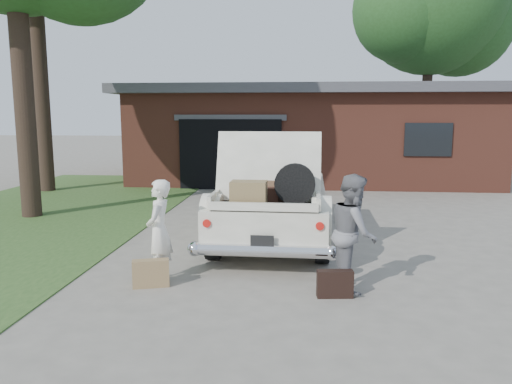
{
  "coord_description": "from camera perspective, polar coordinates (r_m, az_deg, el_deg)",
  "views": [
    {
      "loc": [
        0.76,
        -7.46,
        2.38
      ],
      "look_at": [
        0.0,
        0.6,
        1.1
      ],
      "focal_mm": 35.0,
      "sensor_mm": 36.0,
      "label": 1
    }
  ],
  "objects": [
    {
      "name": "woman_left",
      "position": [
        7.25,
        -11.02,
        -4.35
      ],
      "size": [
        0.36,
        0.54,
        1.46
      ],
      "primitive_type": "imported",
      "rotation": [
        0.0,
        0.0,
        -1.59
      ],
      "color": "white",
      "rests_on": "ground"
    },
    {
      "name": "suitcase_right",
      "position": [
        6.69,
        9.01,
        -10.32
      ],
      "size": [
        0.48,
        0.2,
        0.36
      ],
      "primitive_type": "cube",
      "rotation": [
        0.0,
        0.0,
        0.11
      ],
      "color": "black",
      "rests_on": "ground"
    },
    {
      "name": "house",
      "position": [
        18.95,
        6.08,
        6.79
      ],
      "size": [
        12.8,
        7.8,
        3.3
      ],
      "color": "brown",
      "rests_on": "ground"
    },
    {
      "name": "woman_right",
      "position": [
        6.87,
        11.08,
        -4.54
      ],
      "size": [
        0.61,
        0.78,
        1.59
      ],
      "primitive_type": "imported",
      "rotation": [
        0.0,
        0.0,
        1.58
      ],
      "color": "slate",
      "rests_on": "ground"
    },
    {
      "name": "ground",
      "position": [
        7.87,
        -0.41,
        -8.62
      ],
      "size": [
        90.0,
        90.0,
        0.0
      ],
      "primitive_type": "plane",
      "color": "gray",
      "rests_on": "ground"
    },
    {
      "name": "grass_strip",
      "position": [
        12.42,
        -25.05,
        -2.88
      ],
      "size": [
        6.0,
        16.0,
        0.02
      ],
      "primitive_type": "cube",
      "color": "#2D4C1E",
      "rests_on": "ground"
    },
    {
      "name": "sedan",
      "position": [
        9.66,
        2.17,
        -0.67
      ],
      "size": [
        2.1,
        5.2,
        2.09
      ],
      "rotation": [
        0.0,
        0.0,
        -0.02
      ],
      "color": "white",
      "rests_on": "ground"
    },
    {
      "name": "tree_right",
      "position": [
        24.51,
        19.6,
        19.14
      ],
      "size": [
        7.29,
        6.33,
        10.39
      ],
      "color": "#38281E",
      "rests_on": "ground"
    },
    {
      "name": "suitcase_left",
      "position": [
        7.13,
        -11.93,
        -9.09
      ],
      "size": [
        0.52,
        0.29,
        0.39
      ],
      "primitive_type": "cube",
      "rotation": [
        0.0,
        0.0,
        0.28
      ],
      "color": "#9C7C4F",
      "rests_on": "ground"
    }
  ]
}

